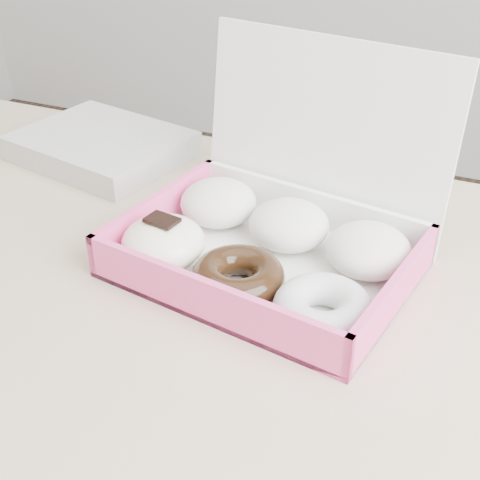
% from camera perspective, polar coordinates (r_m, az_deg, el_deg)
% --- Properties ---
extents(table, '(1.20, 0.80, 0.75)m').
position_cam_1_polar(table, '(0.82, -7.84, -7.81)').
color(table, tan).
rests_on(table, ground).
extents(donut_box, '(0.37, 0.33, 0.24)m').
position_cam_1_polar(donut_box, '(0.78, 2.67, 0.45)').
color(donut_box, white).
rests_on(donut_box, table).
extents(newspapers, '(0.28, 0.24, 0.04)m').
position_cam_1_polar(newspapers, '(1.07, -11.73, 7.85)').
color(newspapers, beige).
rests_on(newspapers, table).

